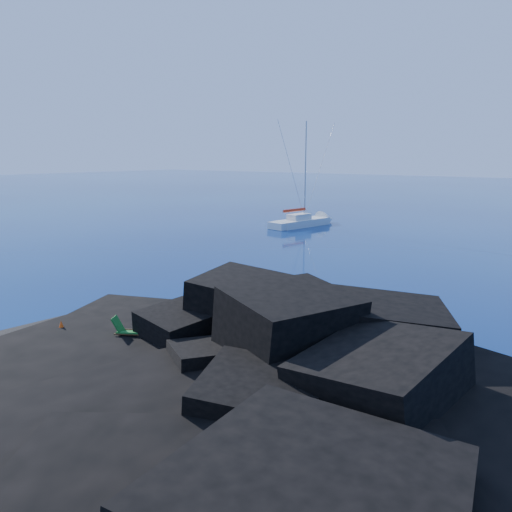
# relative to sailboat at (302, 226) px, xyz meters

# --- Properties ---
(ground) EXTENTS (400.00, 400.00, 0.00)m
(ground) POSITION_rel_sailboat_xyz_m (8.77, -40.79, 0.00)
(ground) COLOR #040B3E
(ground) RESTS_ON ground
(headland) EXTENTS (24.00, 24.00, 3.60)m
(headland) POSITION_rel_sailboat_xyz_m (21.77, -37.79, 0.00)
(headland) COLOR black
(headland) RESTS_ON ground
(beach) EXTENTS (9.08, 6.86, 0.70)m
(beach) POSITION_rel_sailboat_xyz_m (13.27, -40.29, 0.00)
(beach) COLOR black
(beach) RESTS_ON ground
(surf_foam) EXTENTS (10.00, 8.00, 0.06)m
(surf_foam) POSITION_rel_sailboat_xyz_m (13.77, -35.79, 0.00)
(surf_foam) COLOR white
(surf_foam) RESTS_ON ground
(sailboat) EXTENTS (4.70, 12.63, 12.97)m
(sailboat) POSITION_rel_sailboat_xyz_m (0.00, 0.00, 0.00)
(sailboat) COLOR silver
(sailboat) RESTS_ON ground
(deck_chair) EXTENTS (1.89, 1.56, 1.20)m
(deck_chair) POSITION_rel_sailboat_xyz_m (15.11, -39.01, 0.95)
(deck_chair) COLOR #16641F
(deck_chair) RESTS_ON beach
(towel) EXTENTS (1.84, 1.20, 0.04)m
(towel) POSITION_rel_sailboat_xyz_m (15.34, -38.96, 0.37)
(towel) COLOR white
(towel) RESTS_ON beach
(sunbather) EXTENTS (1.68, 0.85, 0.25)m
(sunbather) POSITION_rel_sailboat_xyz_m (15.34, -38.96, 0.52)
(sunbather) COLOR tan
(sunbather) RESTS_ON towel
(marker_cone) EXTENTS (0.48, 0.48, 0.61)m
(marker_cone) POSITION_rel_sailboat_xyz_m (11.50, -40.51, 0.66)
(marker_cone) COLOR #FF4E0D
(marker_cone) RESTS_ON beach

